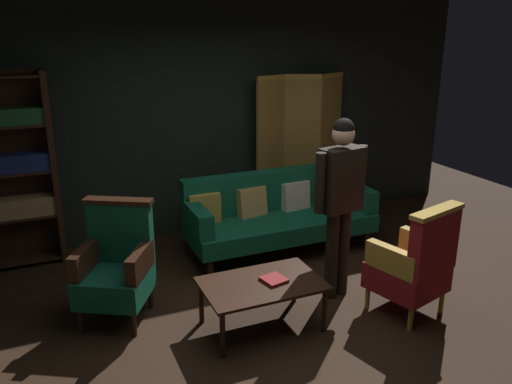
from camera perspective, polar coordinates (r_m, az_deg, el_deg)
name	(u,v)px	position (r m, az deg, el deg)	size (l,w,h in m)	color
ground_plane	(292,321)	(4.64, 4.05, -14.09)	(10.00, 10.00, 0.00)	black
back_wall	(202,118)	(6.30, -6.04, 8.14)	(7.20, 0.10, 2.80)	black
folding_screen	(301,147)	(6.63, 5.00, 5.01)	(1.28, 0.24, 1.90)	olive
bookshelf	(10,170)	(5.85, -25.63, 2.24)	(0.90, 0.32, 2.05)	black
velvet_couch	(278,211)	(5.84, 2.40, -2.16)	(2.12, 0.78, 0.88)	black
coffee_table	(262,287)	(4.37, 0.66, -10.53)	(1.00, 0.64, 0.42)	black
armchair_gilt_accent	(414,264)	(4.71, 17.16, -7.59)	(0.71, 0.71, 1.04)	#B78E33
armchair_wing_left	(116,265)	(4.63, -15.23, -7.84)	(0.79, 0.79, 1.04)	black
standing_figure	(340,193)	(4.69, 9.33, -0.09)	(0.58, 0.29, 1.70)	black
book_red_leather	(274,280)	(4.36, 1.99, -9.68)	(0.18, 0.19, 0.03)	maroon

